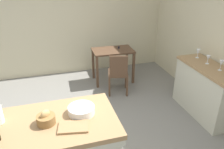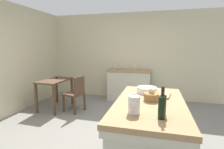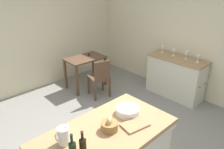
{
  "view_description": "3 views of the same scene",
  "coord_description": "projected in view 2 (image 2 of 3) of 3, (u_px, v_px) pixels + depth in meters",
  "views": [
    {
      "loc": [
        -0.31,
        -2.79,
        2.4
      ],
      "look_at": [
        0.56,
        0.11,
        0.97
      ],
      "focal_mm": 36.0,
      "sensor_mm": 36.0,
      "label": 1
    },
    {
      "loc": [
        -2.73,
        -0.73,
        1.59
      ],
      "look_at": [
        0.56,
        0.12,
        1.04
      ],
      "focal_mm": 27.66,
      "sensor_mm": 36.0,
      "label": 2
    },
    {
      "loc": [
        -1.84,
        -2.21,
        2.5
      ],
      "look_at": [
        0.43,
        0.17,
        1.04
      ],
      "focal_mm": 35.32,
      "sensor_mm": 36.0,
      "label": 3
    }
  ],
  "objects": [
    {
      "name": "side_cabinet",
      "position": [
        129.0,
        85.0,
        5.14
      ],
      "size": [
        0.52,
        1.27,
        0.91
      ],
      "color": "#99754C",
      "rests_on": "ground"
    },
    {
      "name": "cutting_board",
      "position": [
        163.0,
        95.0,
        2.54
      ],
      "size": [
        0.35,
        0.26,
        0.02
      ],
      "primitive_type": "cube",
      "rotation": [
        0.0,
        0.0,
        -0.19
      ],
      "color": "#99754C",
      "rests_on": "island_table"
    },
    {
      "name": "ground_plane",
      "position": [
        111.0,
        138.0,
        3.04
      ],
      "size": [
        6.76,
        6.76,
        0.0
      ],
      "primitive_type": "plane",
      "color": "slate"
    },
    {
      "name": "pitcher",
      "position": [
        134.0,
        104.0,
        1.87
      ],
      "size": [
        0.17,
        0.13,
        0.24
      ],
      "color": "silver",
      "rests_on": "island_table"
    },
    {
      "name": "wine_glass_middle",
      "position": [
        125.0,
        66.0,
        5.12
      ],
      "size": [
        0.07,
        0.07,
        0.15
      ],
      "color": "white",
      "rests_on": "side_cabinet"
    },
    {
      "name": "wash_bowl",
      "position": [
        147.0,
        90.0,
        2.72
      ],
      "size": [
        0.31,
        0.31,
        0.09
      ],
      "primitive_type": "cylinder",
      "color": "silver",
      "rests_on": "island_table"
    },
    {
      "name": "wine_glass_right",
      "position": [
        115.0,
        66.0,
        5.2
      ],
      "size": [
        0.07,
        0.07,
        0.16
      ],
      "color": "white",
      "rests_on": "side_cabinet"
    },
    {
      "name": "island_table",
      "position": [
        149.0,
        130.0,
        2.35
      ],
      "size": [
        1.66,
        0.9,
        0.87
      ],
      "color": "#99754C",
      "rests_on": "ground"
    },
    {
      "name": "writing_desk",
      "position": [
        55.0,
        84.0,
        4.4
      ],
      "size": [
        0.92,
        0.59,
        0.81
      ],
      "color": "#513826",
      "rests_on": "ground"
    },
    {
      "name": "wine_glass_left",
      "position": [
        135.0,
        66.0,
        5.06
      ],
      "size": [
        0.07,
        0.07,
        0.17
      ],
      "color": "white",
      "rests_on": "side_cabinet"
    },
    {
      "name": "wine_bottle_dark",
      "position": [
        163.0,
        104.0,
        1.82
      ],
      "size": [
        0.07,
        0.07,
        0.31
      ],
      "color": "black",
      "rests_on": "island_table"
    },
    {
      "name": "wine_bottle_amber",
      "position": [
        162.0,
        106.0,
        1.72
      ],
      "size": [
        0.07,
        0.07,
        0.33
      ],
      "color": "black",
      "rests_on": "island_table"
    },
    {
      "name": "wooden_chair",
      "position": [
        76.0,
        93.0,
        4.21
      ],
      "size": [
        0.49,
        0.49,
        0.89
      ],
      "color": "#513826",
      "rests_on": "ground"
    },
    {
      "name": "bread_basket",
      "position": [
        151.0,
        96.0,
        2.32
      ],
      "size": [
        0.2,
        0.2,
        0.17
      ],
      "color": "olive",
      "rests_on": "island_table"
    },
    {
      "name": "wine_glass_far_left",
      "position": [
        144.0,
        67.0,
        4.97
      ],
      "size": [
        0.07,
        0.07,
        0.17
      ],
      "color": "white",
      "rests_on": "side_cabinet"
    },
    {
      "name": "wall_right",
      "position": [
        133.0,
        56.0,
        5.32
      ],
      "size": [
        0.12,
        5.2,
        2.6
      ],
      "primitive_type": "cube",
      "color": "beige",
      "rests_on": "ground"
    }
  ]
}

